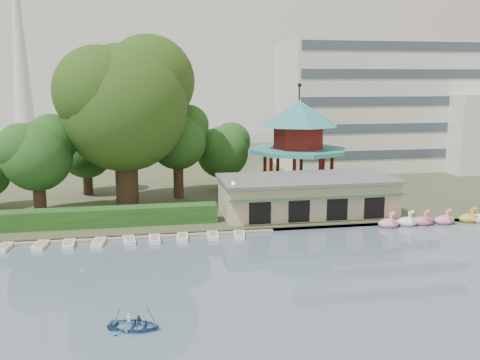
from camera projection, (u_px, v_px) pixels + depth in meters
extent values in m
plane|color=slate|center=(260.00, 306.00, 34.75)|extent=(220.00, 220.00, 0.00)
cube|color=#424930|center=(189.00, 171.00, 84.98)|extent=(220.00, 70.00, 0.40)
cube|color=gray|center=(221.00, 231.00, 51.45)|extent=(220.00, 0.60, 0.30)
cube|color=gray|center=(92.00, 239.00, 49.22)|extent=(34.00, 1.60, 0.24)
cube|color=#BDAC8B|center=(306.00, 196.00, 57.40)|extent=(18.00, 8.00, 3.60)
cube|color=#595B5E|center=(307.00, 179.00, 57.04)|extent=(18.60, 8.60, 0.30)
cube|color=#194C2D|center=(320.00, 198.00, 53.09)|extent=(18.00, 1.59, 0.45)
cylinder|color=#BDAC8B|center=(297.00, 188.00, 67.64)|extent=(10.40, 10.40, 1.20)
cylinder|color=teal|center=(298.00, 150.00, 66.75)|extent=(12.40, 12.40, 0.50)
cylinder|color=maroon|center=(299.00, 137.00, 66.44)|extent=(6.40, 6.40, 2.80)
cone|color=teal|center=(299.00, 113.00, 65.89)|extent=(10.00, 10.00, 3.20)
cylinder|color=black|center=(299.00, 93.00, 65.43)|extent=(0.16, 0.16, 1.80)
cube|color=silver|center=(374.00, 106.00, 86.52)|extent=(30.00, 14.00, 20.00)
cone|color=silver|center=(18.00, 26.00, 157.05)|extent=(6.00, 6.00, 60.00)
cube|color=#23501B|center=(63.00, 219.00, 51.65)|extent=(30.00, 2.00, 1.80)
cylinder|color=black|center=(233.00, 204.00, 52.94)|extent=(0.12, 0.12, 4.00)
sphere|color=beige|center=(233.00, 183.00, 52.56)|extent=(0.36, 0.36, 0.36)
cylinder|color=#3A281C|center=(126.00, 168.00, 59.31)|extent=(2.50, 2.50, 8.96)
sphere|color=#2A4915|center=(124.00, 108.00, 58.09)|extent=(13.86, 13.86, 13.86)
sphere|color=#2A4915|center=(149.00, 81.00, 60.07)|extent=(10.40, 10.40, 10.40)
sphere|color=#2A4915|center=(99.00, 92.00, 55.99)|extent=(9.71, 9.71, 9.71)
cylinder|color=#3A281C|center=(39.00, 192.00, 56.13)|extent=(1.31, 1.31, 5.08)
sphere|color=#23501B|center=(37.00, 156.00, 55.44)|extent=(7.25, 7.25, 7.25)
sphere|color=#23501B|center=(52.00, 139.00, 56.45)|extent=(5.44, 5.44, 5.44)
sphere|color=#23501B|center=(22.00, 148.00, 54.32)|extent=(5.08, 5.08, 5.08)
cylinder|color=#3A281C|center=(178.00, 175.00, 64.56)|extent=(1.22, 1.22, 5.57)
sphere|color=#23501B|center=(178.00, 141.00, 63.80)|extent=(6.80, 6.80, 6.80)
sphere|color=#23501B|center=(188.00, 125.00, 64.70)|extent=(5.10, 5.10, 5.10)
sphere|color=#23501B|center=(168.00, 133.00, 62.73)|extent=(4.76, 4.76, 4.76)
cylinder|color=#3A281C|center=(223.00, 175.00, 69.65)|extent=(1.21, 1.21, 3.96)
sphere|color=#23501B|center=(222.00, 152.00, 69.11)|extent=(6.73, 6.73, 6.73)
sphere|color=#23501B|center=(231.00, 141.00, 70.09)|extent=(5.05, 5.05, 5.05)
sphere|color=#23501B|center=(214.00, 147.00, 68.10)|extent=(4.71, 4.71, 4.71)
cylinder|color=#3A281C|center=(88.00, 177.00, 66.58)|extent=(1.17, 1.17, 4.33)
sphere|color=#23501B|center=(86.00, 152.00, 65.99)|extent=(6.52, 6.52, 6.52)
sphere|color=#23501B|center=(97.00, 140.00, 66.91)|extent=(4.89, 4.89, 4.89)
sphere|color=#23501B|center=(76.00, 146.00, 64.99)|extent=(4.57, 4.57, 4.57)
ellipsoid|color=pink|center=(389.00, 223.00, 53.56)|extent=(2.16, 1.44, 0.99)
cylinder|color=pink|center=(391.00, 219.00, 52.93)|extent=(0.26, 0.79, 1.29)
sphere|color=pink|center=(393.00, 214.00, 52.52)|extent=(0.44, 0.44, 0.44)
ellipsoid|color=white|center=(407.00, 222.00, 54.14)|extent=(2.16, 1.44, 0.99)
cylinder|color=white|center=(410.00, 218.00, 53.51)|extent=(0.26, 0.79, 1.29)
sphere|color=white|center=(412.00, 212.00, 53.10)|extent=(0.44, 0.44, 0.44)
ellipsoid|color=#DA6984|center=(423.00, 221.00, 54.41)|extent=(2.16, 1.44, 0.99)
cylinder|color=#DA6984|center=(426.00, 217.00, 53.78)|extent=(0.26, 0.79, 1.29)
sphere|color=#DA6984|center=(428.00, 212.00, 53.37)|extent=(0.44, 0.44, 0.44)
ellipsoid|color=pink|center=(444.00, 220.00, 54.77)|extent=(2.16, 1.44, 0.99)
cylinder|color=pink|center=(447.00, 216.00, 54.13)|extent=(0.26, 0.79, 1.29)
sphere|color=pink|center=(450.00, 211.00, 53.72)|extent=(0.44, 0.44, 0.44)
ellipsoid|color=gold|center=(469.00, 218.00, 55.49)|extent=(2.16, 1.44, 0.99)
cylinder|color=gold|center=(473.00, 215.00, 54.86)|extent=(0.26, 0.79, 1.29)
sphere|color=gold|center=(475.00, 209.00, 54.45)|extent=(0.44, 0.44, 0.44)
ellipsoid|color=white|center=(480.00, 219.00, 55.42)|extent=(2.16, 1.44, 0.99)
cube|color=white|center=(4.00, 248.00, 46.39)|extent=(1.23, 2.39, 0.36)
cube|color=white|center=(41.00, 245.00, 47.02)|extent=(1.28, 2.41, 0.36)
cube|color=white|center=(69.00, 244.00, 47.39)|extent=(1.08, 2.33, 0.36)
cube|color=white|center=(99.00, 242.00, 47.88)|extent=(1.27, 2.40, 0.36)
cube|color=white|center=(129.00, 240.00, 48.51)|extent=(1.22, 2.39, 0.36)
cube|color=white|center=(155.00, 239.00, 48.86)|extent=(1.02, 2.31, 0.36)
cube|color=white|center=(183.00, 237.00, 49.44)|extent=(1.21, 2.38, 0.36)
cube|color=white|center=(213.00, 236.00, 49.91)|extent=(1.12, 2.35, 0.36)
cube|color=white|center=(239.00, 235.00, 50.16)|extent=(1.38, 2.44, 0.36)
imported|color=teal|center=(134.00, 322.00, 31.51)|extent=(5.07, 4.26, 0.90)
imported|color=white|center=(129.00, 320.00, 31.63)|extent=(0.36, 0.29, 0.85)
imported|color=#34374C|center=(139.00, 322.00, 31.36)|extent=(0.48, 0.42, 0.83)
cylinder|color=#3A281C|center=(113.00, 325.00, 31.31)|extent=(0.94, 0.29, 2.01)
cylinder|color=#3A281C|center=(155.00, 322.00, 31.74)|extent=(0.94, 0.29, 2.01)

